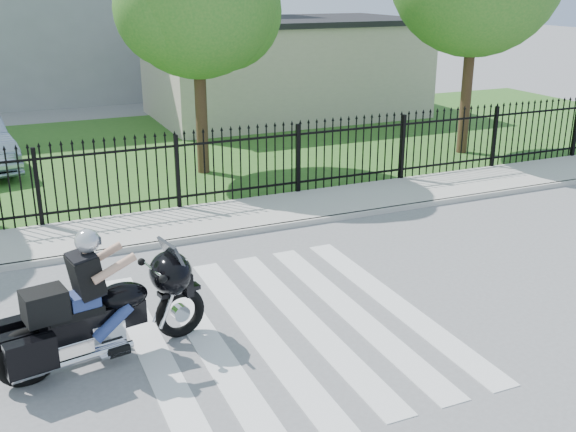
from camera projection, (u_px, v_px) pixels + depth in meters
name	position (u px, v px, depth m)	size (l,w,h in m)	color
ground	(282.00, 326.00, 10.37)	(120.00, 120.00, 0.00)	slate
crosswalk	(282.00, 326.00, 10.36)	(5.00, 5.50, 0.01)	silver
sidewalk	(192.00, 222.00, 14.67)	(40.00, 2.00, 0.12)	#ADAAA3
curb	(205.00, 237.00, 13.80)	(40.00, 0.12, 0.12)	#ADAAA3
grass_strip	(128.00, 154.00, 20.73)	(40.00, 12.00, 0.02)	#2B591E
iron_fence	(178.00, 174.00, 15.25)	(26.00, 0.04, 1.80)	black
building_low	(285.00, 70.00, 26.28)	(10.00, 6.00, 3.50)	beige
building_low_roof	(285.00, 21.00, 25.67)	(10.20, 6.20, 0.20)	black
motorcycle_rider	(99.00, 307.00, 9.19)	(3.01, 1.36, 2.01)	black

